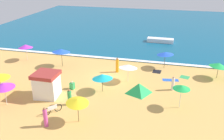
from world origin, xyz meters
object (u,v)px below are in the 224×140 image
Objects in this scene: beachgoer_2 at (70,98)px; beachgoer_5 at (82,102)px; beach_umbrella_5 at (3,85)px; beach_umbrella_7 at (77,101)px; parked_bicycle at (52,109)px; lifeguard_cabana at (47,84)px; beach_umbrella_2 at (219,65)px; beachgoer_3 at (45,117)px; beach_tent at (139,88)px; beachgoer_1 at (72,86)px; beach_umbrella_1 at (26,46)px; beach_umbrella_3 at (182,87)px; beachgoer_4 at (117,65)px; beach_umbrella_4 at (61,51)px; small_boat_0 at (160,40)px; beach_umbrella_8 at (165,53)px; beach_umbrella_0 at (128,66)px; beachgoer_0 at (173,84)px; beach_umbrella_9 at (102,76)px.

beachgoer_2 is 1.92× the size of beachgoer_5.
beach_umbrella_5 is 7.55m from beach_umbrella_7.
parked_bicycle is at bearing -118.98° from beachgoer_2.
lifeguard_cabana reaches higher than beach_umbrella_2.
beachgoer_3 is at bearing -138.24° from beach_umbrella_2.
beach_umbrella_5 is 12.85m from beach_tent.
beach_umbrella_5 is at bearing -136.49° from beachgoer_1.
beach_umbrella_1 is 11.46m from beachgoer_1.
beach_umbrella_3 is 1.53× the size of parked_bicycle.
beach_umbrella_7 is at bearing -75.39° from beachgoer_5.
beach_umbrella_1 is 11.86m from beach_umbrella_5.
beachgoer_4 is (-11.58, -1.07, -0.77)m from beach_umbrella_2.
beachgoer_3 reaches higher than beachgoer_1.
beachgoer_1 reaches higher than beachgoer_5.
beach_umbrella_4 is 1.74× the size of beachgoer_3.
beach_umbrella_2 reaches higher than small_boat_0.
beach_tent is (-2.18, -7.43, -1.39)m from beach_umbrella_8.
beach_umbrella_0 is 1.31× the size of beachgoer_4.
beach_tent is (11.63, 5.24, -1.48)m from beach_umbrella_5.
beach_umbrella_4 is 1.66× the size of beachgoer_4.
beachgoer_0 is at bearing -78.87° from beach_umbrella_8.
beachgoer_0 is 9.65m from beachgoer_5.
beachgoer_1 is at bearing 43.51° from beach_umbrella_5.
beachgoer_1 is 6.60m from beachgoer_3.
beach_umbrella_5 reaches higher than beach_umbrella_8.
beach_umbrella_4 is at bearing 124.72° from beachgoer_5.
lifeguard_cabana is 1.00× the size of beach_umbrella_5.
beach_umbrella_4 is 9.89m from beachgoer_2.
beach_umbrella_3 is 4.66m from beach_tent.
beach_umbrella_0 is 1.57× the size of beachgoer_0.
beachgoer_4 is at bearing -153.75° from beach_umbrella_8.
beachgoer_2 is (-9.92, -1.99, -1.33)m from beach_umbrella_3.
parked_bicycle is 0.84× the size of beachgoer_3.
beachgoer_4 reaches higher than beachgoer_0.
small_boat_0 is at bearing 71.91° from parked_bicycle.
beach_umbrella_9 is at bearing -26.36° from beach_umbrella_1.
beach_umbrella_8 is 3.07× the size of beachgoer_1.
beach_umbrella_2 is at bearing 5.27° from beachgoer_4.
beach_umbrella_0 reaches higher than parked_bicycle.
beach_umbrella_7 is 10.80m from beachgoer_0.
lifeguard_cabana is at bearing -143.53° from beach_umbrella_0.
beach_umbrella_2 is 6.54m from beachgoer_0.
beach_umbrella_8 reaches higher than beach_tent.
beach_umbrella_8 is at bearing 57.75° from beachgoer_5.
beachgoer_4 reaches higher than parked_bicycle.
parked_bicycle is 1.96m from beachgoer_3.
beachgoer_5 is at bearing 104.61° from beach_umbrella_7.
beach_umbrella_1 is 14.10m from beachgoer_2.
beach_umbrella_3 reaches higher than beach_tent.
lifeguard_cabana is 1.36× the size of beachgoer_4.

